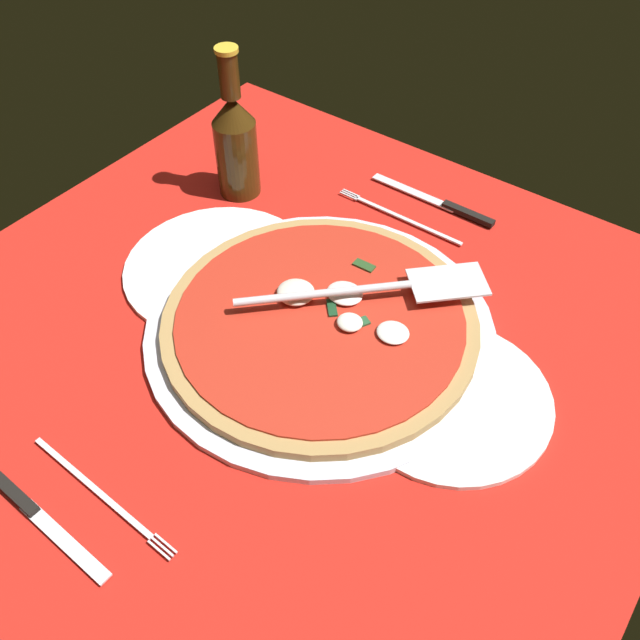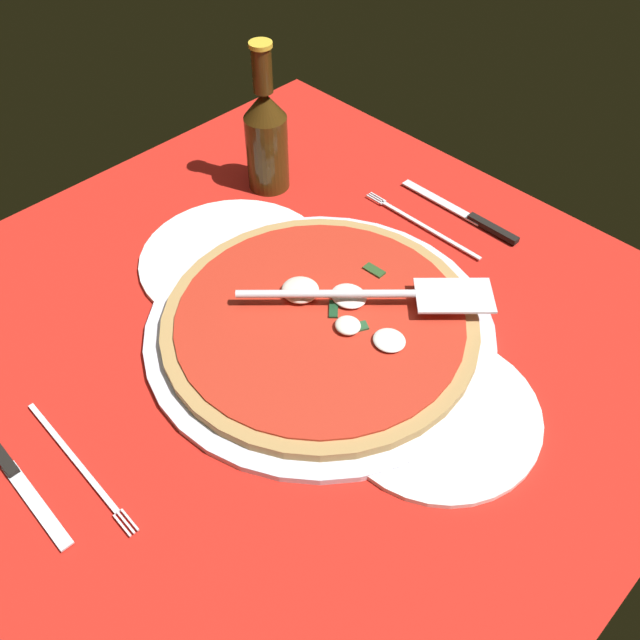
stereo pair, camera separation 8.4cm
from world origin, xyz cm
name	(u,v)px [view 1 (the left image)]	position (x,y,z in cm)	size (l,w,h in cm)	color
ground_plane	(286,343)	(0.00, 0.00, -0.40)	(90.82, 90.82, 0.80)	red
checker_pattern	(286,340)	(0.00, 0.00, 0.05)	(90.82, 90.82, 0.10)	white
pizza_pan	(320,329)	(2.56, 3.50, 0.71)	(42.81, 42.81, 1.22)	silver
dinner_plate_left	(220,268)	(-14.87, 4.40, 0.60)	(25.49, 25.49, 1.00)	white
dinner_plate_right	(450,398)	(20.57, 3.76, 0.60)	(23.04, 23.04, 1.00)	white
pizza	(320,321)	(2.57, 3.58, 2.12)	(38.57, 38.57, 2.95)	#B0884E
pizza_server	(378,288)	(6.39, 10.25, 4.62)	(24.42, 24.55, 1.00)	silver
place_setting_near	(69,507)	(-3.28, -30.58, 0.45)	(22.48, 12.55, 1.40)	white
place_setting_far	(422,212)	(0.53, 31.28, 0.45)	(22.14, 13.95, 1.40)	white
beer_bottle	(236,141)	(-24.36, 19.47, 8.92)	(6.22, 6.22, 22.67)	#3A250B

